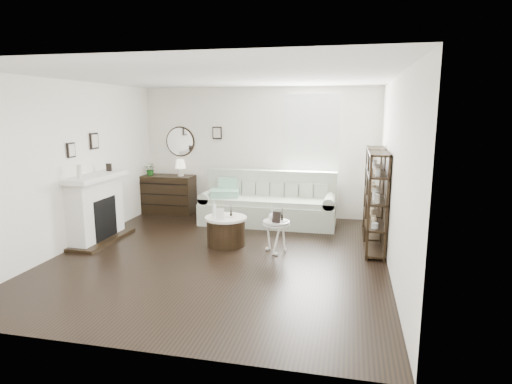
% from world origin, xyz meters
% --- Properties ---
extents(room, '(5.50, 5.50, 5.50)m').
position_xyz_m(room, '(0.73, 2.70, 1.60)').
color(room, black).
rests_on(room, ground).
extents(fireplace, '(0.50, 1.40, 1.84)m').
position_xyz_m(fireplace, '(-2.32, 0.30, 0.54)').
color(fireplace, white).
rests_on(fireplace, ground).
extents(shelf_unit_far, '(0.30, 0.80, 1.60)m').
position_xyz_m(shelf_unit_far, '(2.33, 1.55, 0.80)').
color(shelf_unit_far, black).
rests_on(shelf_unit_far, ground).
extents(shelf_unit_near, '(0.30, 0.80, 1.60)m').
position_xyz_m(shelf_unit_near, '(2.33, 0.65, 0.80)').
color(shelf_unit_near, black).
rests_on(shelf_unit_near, ground).
extents(sofa, '(2.65, 0.92, 1.03)m').
position_xyz_m(sofa, '(0.35, 2.08, 0.34)').
color(sofa, '#AEB6A2').
rests_on(sofa, ground).
extents(quilt, '(0.64, 0.56, 0.14)m').
position_xyz_m(quilt, '(-0.51, 1.95, 0.60)').
color(quilt, '#23825E').
rests_on(quilt, sofa).
extents(suitcase, '(0.61, 0.38, 0.39)m').
position_xyz_m(suitcase, '(1.20, 2.07, 0.19)').
color(suitcase, brown).
rests_on(suitcase, ground).
extents(dresser, '(1.24, 0.53, 0.83)m').
position_xyz_m(dresser, '(-2.02, 2.47, 0.41)').
color(dresser, black).
rests_on(dresser, ground).
extents(table_lamp, '(0.29, 0.29, 0.36)m').
position_xyz_m(table_lamp, '(-1.66, 2.47, 1.01)').
color(table_lamp, beige).
rests_on(table_lamp, dresser).
extents(potted_plant, '(0.25, 0.22, 0.27)m').
position_xyz_m(potted_plant, '(-2.33, 2.42, 0.97)').
color(potted_plant, '#195217').
rests_on(potted_plant, dresser).
extents(drum_table, '(0.70, 0.70, 0.48)m').
position_xyz_m(drum_table, '(-0.08, 0.53, 0.25)').
color(drum_table, black).
rests_on(drum_table, ground).
extents(pedestal_table, '(0.43, 0.43, 0.51)m').
position_xyz_m(pedestal_table, '(0.81, 0.34, 0.47)').
color(pedestal_table, silver).
rests_on(pedestal_table, ground).
extents(eiffel_drum, '(0.11, 0.11, 0.17)m').
position_xyz_m(eiffel_drum, '(-0.00, 0.58, 0.57)').
color(eiffel_drum, black).
rests_on(eiffel_drum, drum_table).
extents(bottle_drum, '(0.06, 0.06, 0.26)m').
position_xyz_m(bottle_drum, '(-0.25, 0.46, 0.62)').
color(bottle_drum, silver).
rests_on(bottle_drum, drum_table).
extents(card_frame_drum, '(0.15, 0.09, 0.18)m').
position_xyz_m(card_frame_drum, '(-0.13, 0.36, 0.58)').
color(card_frame_drum, silver).
rests_on(card_frame_drum, drum_table).
extents(eiffel_ped, '(0.13, 0.13, 0.18)m').
position_xyz_m(eiffel_ped, '(0.89, 0.37, 0.61)').
color(eiffel_ped, black).
rests_on(eiffel_ped, pedestal_table).
extents(flask_ped, '(0.12, 0.12, 0.23)m').
position_xyz_m(flask_ped, '(0.73, 0.36, 0.63)').
color(flask_ped, silver).
rests_on(flask_ped, pedestal_table).
extents(card_frame_ped, '(0.14, 0.08, 0.17)m').
position_xyz_m(card_frame_ped, '(0.83, 0.23, 0.60)').
color(card_frame_ped, black).
rests_on(card_frame_ped, pedestal_table).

